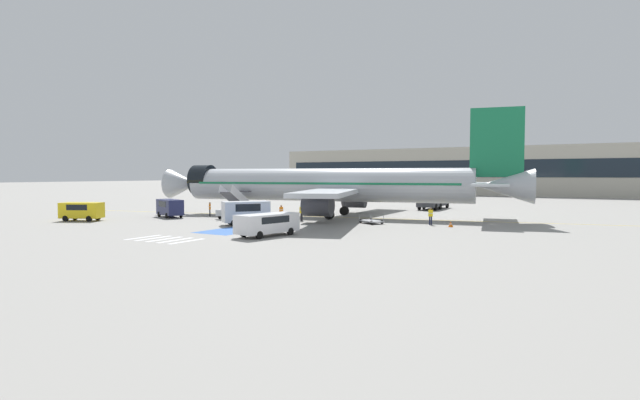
{
  "coord_description": "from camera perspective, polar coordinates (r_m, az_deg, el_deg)",
  "views": [
    {
      "loc": [
        28.02,
        -51.82,
        5.08
      ],
      "look_at": [
        -0.67,
        -2.27,
        2.14
      ],
      "focal_mm": 28.0,
      "sensor_mm": 36.0,
      "label": 1
    }
  ],
  "objects": [
    {
      "name": "apron_stand_patch_blue",
      "position": [
        47.09,
        -8.84,
        -3.28
      ],
      "size": [
        4.08,
        9.39,
        0.01
      ],
      "primitive_type": "cube",
      "color": "#2856A8",
      "rests_on": "ground_plane"
    },
    {
      "name": "boarding_stairs_forward",
      "position": [
        59.37,
        -9.73,
        -1.06
      ],
      "size": [
        3.08,
        5.5,
        3.92
      ],
      "rotation": [
        0.0,
        0.0,
        0.19
      ],
      "color": "#ADB2BA",
      "rests_on": "ground_plane"
    },
    {
      "name": "baggage_cart",
      "position": [
        51.85,
        5.87,
        -2.41
      ],
      "size": [
        3.0,
        2.67,
        0.87
      ],
      "rotation": [
        0.0,
        0.0,
        4.14
      ],
      "color": "gray",
      "rests_on": "ground_plane"
    },
    {
      "name": "ground_crew_1",
      "position": [
        56.27,
        -4.45,
        -1.29
      ],
      "size": [
        0.49,
        0.42,
        1.64
      ],
      "rotation": [
        0.0,
        0.0,
        0.55
      ],
      "color": "black",
      "rests_on": "ground_plane"
    },
    {
      "name": "service_van_0",
      "position": [
        50.69,
        -8.47,
        -1.24
      ],
      "size": [
        4.47,
        4.87,
        2.38
      ],
      "rotation": [
        0.0,
        0.0,
        2.47
      ],
      "color": "silver",
      "rests_on": "ground_plane"
    },
    {
      "name": "fuel_tanker",
      "position": [
        74.89,
        12.84,
        0.35
      ],
      "size": [
        2.79,
        8.83,
        3.54
      ],
      "rotation": [
        0.0,
        0.0,
        0.02
      ],
      "color": "#38383D",
      "rests_on": "ground_plane"
    },
    {
      "name": "traffic_cone_0",
      "position": [
        52.59,
        -2.86,
        -2.25
      ],
      "size": [
        0.59,
        0.59,
        0.65
      ],
      "color": "orange",
      "rests_on": "ground_plane"
    },
    {
      "name": "apron_walkway_bar_2",
      "position": [
        41.04,
        -17.34,
        -4.3
      ],
      "size": [
        0.44,
        3.6,
        0.01
      ],
      "primitive_type": "cube",
      "color": "silver",
      "rests_on": "ground_plane"
    },
    {
      "name": "traffic_cone_1",
      "position": [
        49.87,
        14.71,
        -2.69
      ],
      "size": [
        0.48,
        0.48,
        0.54
      ],
      "color": "orange",
      "rests_on": "ground_plane"
    },
    {
      "name": "terminal_building",
      "position": [
        130.48,
        20.83,
        3.11
      ],
      "size": [
        121.03,
        12.1,
        11.77
      ],
      "color": "#B2AD9E",
      "rests_on": "ground_plane"
    },
    {
      "name": "service_van_1",
      "position": [
        41.27,
        -6.05,
        -2.58
      ],
      "size": [
        3.19,
        5.81,
        1.84
      ],
      "rotation": [
        0.0,
        0.0,
        6.07
      ],
      "color": "silver",
      "rests_on": "ground_plane"
    },
    {
      "name": "ground_crew_2",
      "position": [
        54.36,
        -2.12,
        -1.33
      ],
      "size": [
        0.31,
        0.47,
        1.78
      ],
      "rotation": [
        0.0,
        0.0,
        4.51
      ],
      "color": "#2D2D33",
      "rests_on": "ground_plane"
    },
    {
      "name": "apron_walkway_bar_0",
      "position": [
        42.83,
        -19.52,
        -4.04
      ],
      "size": [
        0.44,
        3.6,
        0.01
      ],
      "primitive_type": "cube",
      "color": "silver",
      "rests_on": "ground_plane"
    },
    {
      "name": "ground_plane",
      "position": [
        59.13,
        1.67,
        -1.99
      ],
      "size": [
        600.0,
        600.0,
        0.0
      ],
      "primitive_type": "plane",
      "color": "gray"
    },
    {
      "name": "airliner",
      "position": [
        59.31,
        1.08,
        1.72
      ],
      "size": [
        44.77,
        34.37,
        12.18
      ],
      "rotation": [
        0.0,
        0.0,
        1.76
      ],
      "color": "#B7BCC4",
      "rests_on": "ground_plane"
    },
    {
      "name": "apron_walkway_bar_1",
      "position": [
        41.93,
        -18.46,
        -4.17
      ],
      "size": [
        0.44,
        3.6,
        0.01
      ],
      "primitive_type": "cube",
      "color": "silver",
      "rests_on": "ground_plane"
    },
    {
      "name": "service_van_3",
      "position": [
        60.44,
        -25.58,
        -1.02
      ],
      "size": [
        4.72,
        3.54,
        2.0
      ],
      "rotation": [
        0.0,
        0.0,
        5.14
      ],
      "color": "yellow",
      "rests_on": "ground_plane"
    },
    {
      "name": "service_van_2",
      "position": [
        61.7,
        -16.79,
        -0.73
      ],
      "size": [
        4.79,
        3.44,
        2.11
      ],
      "rotation": [
        0.0,
        0.0,
        1.16
      ],
      "color": "#1E234C",
      "rests_on": "ground_plane"
    },
    {
      "name": "ground_crew_0",
      "position": [
        51.37,
        12.53,
        -1.67
      ],
      "size": [
        0.49,
        0.4,
        1.75
      ],
      "rotation": [
        0.0,
        0.0,
        3.61
      ],
      "color": "#191E38",
      "rests_on": "ground_plane"
    },
    {
      "name": "apron_walkway_bar_3",
      "position": [
        40.17,
        -16.18,
        -4.44
      ],
      "size": [
        0.44,
        3.6,
        0.01
      ],
      "primitive_type": "cube",
      "color": "silver",
      "rests_on": "ground_plane"
    },
    {
      "name": "apron_leadline_yellow",
      "position": [
        59.74,
        0.44,
        -1.93
      ],
      "size": [
        77.29,
        15.27,
        0.01
      ],
      "primitive_type": "cube",
      "rotation": [
        0.0,
        0.0,
        1.76
      ],
      "color": "gold",
      "rests_on": "ground_plane"
    },
    {
      "name": "ground_crew_3",
      "position": [
        61.79,
        -12.48,
        -0.91
      ],
      "size": [
        0.46,
        0.47,
        1.74
      ],
      "rotation": [
        0.0,
        0.0,
        5.48
      ],
      "color": "black",
      "rests_on": "ground_plane"
    },
    {
      "name": "apron_walkway_bar_4",
      "position": [
        39.32,
        -14.97,
        -4.58
      ],
      "size": [
        0.44,
        3.6,
        0.01
      ],
      "primitive_type": "cube",
      "color": "silver",
      "rests_on": "ground_plane"
    }
  ]
}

